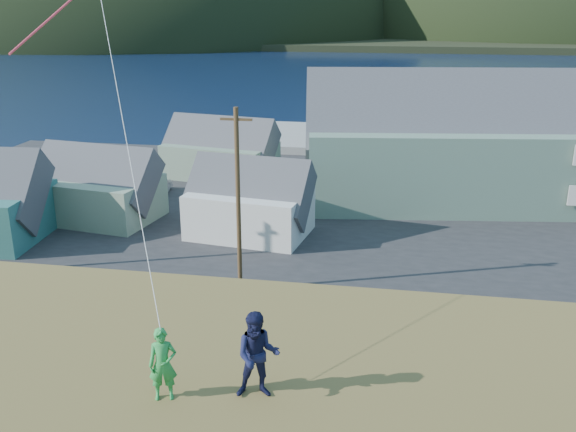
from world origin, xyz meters
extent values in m
plane|color=#0A1638|center=(0.00, 0.00, 0.00)|extent=(900.00, 900.00, 0.00)
cube|color=#4C3D19|center=(0.00, -2.00, 0.05)|extent=(110.00, 8.00, 0.10)
cube|color=#28282B|center=(0.00, 17.00, 0.06)|extent=(72.00, 36.00, 0.12)
cube|color=gray|center=(-6.00, 40.00, 0.45)|extent=(26.00, 14.00, 0.90)
cube|color=black|center=(0.00, 330.00, 1.00)|extent=(900.00, 320.00, 2.00)
ellipsoid|color=black|center=(-120.00, 260.00, 2.00)|extent=(260.00, 234.00, 143.00)
ellipsoid|color=black|center=(-20.00, 300.00, 2.00)|extent=(200.00, 180.00, 100.00)
ellipsoid|color=black|center=(70.00, 290.00, 2.00)|extent=(230.00, 207.00, 142.60)
cube|color=slate|center=(14.13, 20.67, 3.02)|extent=(34.84, 14.07, 5.80)
cube|color=#47474C|center=(14.13, 20.67, 7.47)|extent=(35.31, 13.92, 9.45)
cube|color=gray|center=(-16.69, 11.28, 1.59)|extent=(9.04, 6.76, 2.94)
cube|color=#47474C|center=(-16.69, 11.28, 3.79)|extent=(9.51, 6.69, 5.36)
cube|color=silver|center=(-5.35, 9.95, 1.59)|extent=(8.03, 6.26, 2.94)
cube|color=#47474C|center=(-5.35, 9.95, 3.79)|extent=(8.52, 6.26, 5.18)
cube|color=gray|center=(-11.19, 23.84, 1.57)|extent=(9.94, 7.05, 2.91)
cube|color=#47474C|center=(-11.19, 23.84, 3.84)|extent=(10.43, 7.13, 5.43)
cylinder|color=#47331E|center=(-3.92, 1.50, 4.96)|extent=(0.24, 0.24, 9.68)
imported|color=black|center=(-2.34, 25.01, 0.89)|extent=(2.16, 4.64, 1.54)
imported|color=#A03313|center=(-18.76, 16.75, 0.80)|extent=(1.69, 4.01, 1.35)
imported|color=maroon|center=(-11.29, 22.92, 0.85)|extent=(2.78, 5.42, 1.46)
imported|color=navy|center=(-1.35, 16.59, 0.82)|extent=(1.89, 4.18, 1.39)
imported|color=#A8A8AD|center=(-14.75, 17.28, 0.81)|extent=(1.45, 4.16, 1.37)
imported|color=white|center=(-7.59, 23.67, 0.89)|extent=(2.25, 5.32, 1.53)
imported|color=black|center=(-5.67, 18.37, 0.84)|extent=(2.42, 5.12, 1.44)
imported|color=silver|center=(-8.23, 17.09, 0.78)|extent=(2.66, 4.95, 1.32)
imported|color=#355E86|center=(1.94, 24.58, 0.78)|extent=(1.46, 4.03, 1.32)
imported|color=slate|center=(-19.01, 24.76, 0.89)|extent=(1.69, 4.69, 1.54)
imported|color=green|center=(-0.38, -18.35, 7.96)|extent=(0.63, 0.51, 1.51)
imported|color=#15193C|center=(1.42, -17.95, 8.10)|extent=(0.99, 0.84, 1.81)
cylinder|color=#FF4357|center=(-4.70, -13.16, 14.36)|extent=(0.06, 0.06, 3.31)
cylinder|color=white|center=(-2.24, -15.13, 11.98)|extent=(0.02, 0.02, 9.91)
camera|label=1|loc=(3.89, -28.66, 14.65)|focal=40.00mm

